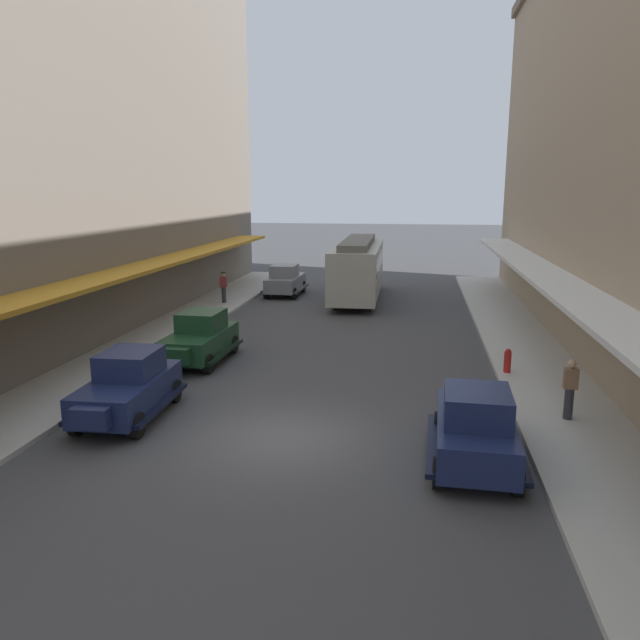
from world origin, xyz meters
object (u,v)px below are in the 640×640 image
(parked_car_3, at_px, (475,425))
(streetcar, at_px, (358,267))
(pedestrian_1, at_px, (224,287))
(parked_car_1, at_px, (128,384))
(parked_car_0, at_px, (200,336))
(pedestrian_0, at_px, (570,389))
(parked_car_2, at_px, (285,280))
(fire_hydrant, at_px, (508,360))

(parked_car_3, xyz_separation_m, streetcar, (-4.76, 21.02, 0.96))
(pedestrian_1, bearing_deg, parked_car_1, -81.05)
(streetcar, bearing_deg, parked_car_0, -107.75)
(streetcar, relative_size, pedestrian_0, 5.88)
(streetcar, bearing_deg, pedestrian_0, -67.58)
(pedestrian_1, bearing_deg, parked_car_2, 54.67)
(parked_car_2, bearing_deg, fire_hydrant, -53.62)
(pedestrian_1, bearing_deg, streetcar, 22.37)
(parked_car_0, bearing_deg, pedestrian_0, -19.94)
(parked_car_1, xyz_separation_m, pedestrian_0, (11.88, 1.37, 0.05))
(streetcar, relative_size, fire_hydrant, 11.77)
(parked_car_0, height_order, fire_hydrant, parked_car_0)
(streetcar, distance_m, pedestrian_1, 7.65)
(parked_car_0, distance_m, streetcar, 14.50)
(parked_car_1, relative_size, fire_hydrant, 5.25)
(parked_car_0, relative_size, pedestrian_1, 2.57)
(parked_car_0, distance_m, parked_car_1, 5.67)
(parked_car_3, relative_size, streetcar, 0.45)
(parked_car_2, relative_size, pedestrian_1, 2.56)
(fire_hydrant, distance_m, pedestrian_0, 4.31)
(parked_car_0, distance_m, pedestrian_0, 12.63)
(parked_car_1, distance_m, pedestrian_0, 11.96)
(parked_car_2, bearing_deg, pedestrian_0, -57.87)
(parked_car_2, distance_m, streetcar, 4.58)
(streetcar, height_order, pedestrian_0, streetcar)
(parked_car_3, distance_m, fire_hydrant, 7.31)
(parked_car_0, relative_size, pedestrian_0, 2.62)
(parked_car_3, bearing_deg, pedestrian_0, 47.32)
(parked_car_1, xyz_separation_m, fire_hydrant, (10.86, 5.53, -0.38))
(parked_car_0, xyz_separation_m, parked_car_2, (0.01, 14.59, 0.00))
(parked_car_2, bearing_deg, parked_car_3, -67.23)
(parked_car_0, height_order, streetcar, streetcar)
(fire_hydrant, bearing_deg, streetcar, 114.85)
(parked_car_0, bearing_deg, parked_car_2, 89.97)
(streetcar, relative_size, pedestrian_1, 5.78)
(fire_hydrant, bearing_deg, pedestrian_1, 140.68)
(pedestrian_0, bearing_deg, parked_car_2, 122.13)
(streetcar, bearing_deg, parked_car_3, -77.25)
(parked_car_3, height_order, pedestrian_0, parked_car_3)
(parked_car_2, bearing_deg, parked_car_0, -90.03)
(parked_car_0, bearing_deg, fire_hydrant, -0.75)
(parked_car_2, xyz_separation_m, pedestrian_0, (11.87, -18.90, 0.05))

